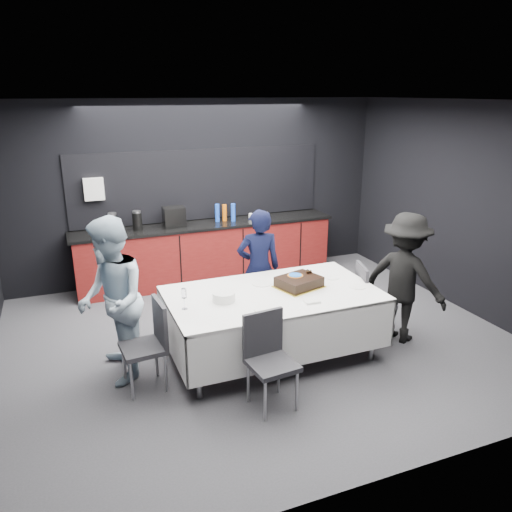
{
  "coord_description": "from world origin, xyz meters",
  "views": [
    {
      "loc": [
        -2.06,
        -5.08,
        2.89
      ],
      "look_at": [
        0.0,
        0.1,
        1.05
      ],
      "focal_mm": 35.0,
      "sensor_mm": 36.0,
      "label": 1
    }
  ],
  "objects_px": {
    "party_table": "(273,304)",
    "chair_near": "(268,353)",
    "plate_stack": "(224,297)",
    "chair_right": "(369,295)",
    "person_left": "(111,301)",
    "person_right": "(404,278)",
    "chair_left": "(150,339)",
    "cake_assembly": "(299,282)",
    "champagne_flute": "(184,295)",
    "person_center": "(259,268)"
  },
  "relations": [
    {
      "from": "person_center",
      "to": "person_left",
      "type": "distance_m",
      "value": 1.98
    },
    {
      "from": "plate_stack",
      "to": "chair_near",
      "type": "xyz_separation_m",
      "value": [
        0.18,
        -0.8,
        -0.3
      ]
    },
    {
      "from": "chair_left",
      "to": "chair_near",
      "type": "xyz_separation_m",
      "value": [
        0.99,
        -0.7,
        0.0
      ]
    },
    {
      "from": "champagne_flute",
      "to": "chair_left",
      "type": "relative_size",
      "value": 0.24
    },
    {
      "from": "party_table",
      "to": "person_right",
      "type": "height_order",
      "value": "person_right"
    },
    {
      "from": "plate_stack",
      "to": "person_left",
      "type": "xyz_separation_m",
      "value": [
        -1.13,
        0.22,
        0.04
      ]
    },
    {
      "from": "party_table",
      "to": "chair_near",
      "type": "relative_size",
      "value": 2.51
    },
    {
      "from": "chair_right",
      "to": "person_left",
      "type": "bearing_deg",
      "value": 176.68
    },
    {
      "from": "cake_assembly",
      "to": "chair_left",
      "type": "height_order",
      "value": "cake_assembly"
    },
    {
      "from": "champagne_flute",
      "to": "person_left",
      "type": "xyz_separation_m",
      "value": [
        -0.69,
        0.27,
        -0.07
      ]
    },
    {
      "from": "chair_right",
      "to": "chair_near",
      "type": "distance_m",
      "value": 1.89
    },
    {
      "from": "party_table",
      "to": "chair_right",
      "type": "relative_size",
      "value": 2.51
    },
    {
      "from": "cake_assembly",
      "to": "person_left",
      "type": "distance_m",
      "value": 2.05
    },
    {
      "from": "chair_left",
      "to": "person_center",
      "type": "distance_m",
      "value": 1.84
    },
    {
      "from": "chair_left",
      "to": "chair_right",
      "type": "xyz_separation_m",
      "value": [
        2.68,
        0.14,
        0.0
      ]
    },
    {
      "from": "chair_near",
      "to": "person_left",
      "type": "relative_size",
      "value": 0.53
    },
    {
      "from": "plate_stack",
      "to": "person_left",
      "type": "distance_m",
      "value": 1.15
    },
    {
      "from": "champagne_flute",
      "to": "person_right",
      "type": "distance_m",
      "value": 2.64
    },
    {
      "from": "champagne_flute",
      "to": "person_right",
      "type": "bearing_deg",
      "value": -2.45
    },
    {
      "from": "champagne_flute",
      "to": "chair_near",
      "type": "xyz_separation_m",
      "value": [
        0.61,
        -0.75,
        -0.4
      ]
    },
    {
      "from": "chair_right",
      "to": "chair_near",
      "type": "relative_size",
      "value": 1.0
    },
    {
      "from": "chair_near",
      "to": "party_table",
      "type": "bearing_deg",
      "value": 64.01
    },
    {
      "from": "chair_right",
      "to": "person_left",
      "type": "relative_size",
      "value": 0.53
    },
    {
      "from": "party_table",
      "to": "person_left",
      "type": "bearing_deg",
      "value": 173.58
    },
    {
      "from": "chair_left",
      "to": "chair_right",
      "type": "height_order",
      "value": "same"
    },
    {
      "from": "chair_near",
      "to": "person_right",
      "type": "bearing_deg",
      "value": 17.39
    },
    {
      "from": "chair_left",
      "to": "party_table",
      "type": "bearing_deg",
      "value": 4.98
    },
    {
      "from": "cake_assembly",
      "to": "champagne_flute",
      "type": "bearing_deg",
      "value": -175.34
    },
    {
      "from": "cake_assembly",
      "to": "chair_left",
      "type": "relative_size",
      "value": 0.63
    },
    {
      "from": "cake_assembly",
      "to": "person_left",
      "type": "xyz_separation_m",
      "value": [
        -2.04,
        0.16,
        0.03
      ]
    },
    {
      "from": "plate_stack",
      "to": "chair_left",
      "type": "distance_m",
      "value": 0.87
    },
    {
      "from": "cake_assembly",
      "to": "chair_right",
      "type": "bearing_deg",
      "value": -1.07
    },
    {
      "from": "chair_right",
      "to": "party_table",
      "type": "bearing_deg",
      "value": -179.21
    },
    {
      "from": "party_table",
      "to": "chair_right",
      "type": "distance_m",
      "value": 1.3
    },
    {
      "from": "party_table",
      "to": "chair_near",
      "type": "xyz_separation_m",
      "value": [
        -0.4,
        -0.82,
        -0.11
      ]
    },
    {
      "from": "person_left",
      "to": "person_right",
      "type": "bearing_deg",
      "value": 83.9
    },
    {
      "from": "party_table",
      "to": "chair_left",
      "type": "bearing_deg",
      "value": -175.02
    },
    {
      "from": "chair_right",
      "to": "champagne_flute",
      "type": "bearing_deg",
      "value": -177.7
    },
    {
      "from": "plate_stack",
      "to": "champagne_flute",
      "type": "relative_size",
      "value": 1.08
    },
    {
      "from": "cake_assembly",
      "to": "chair_left",
      "type": "bearing_deg",
      "value": -174.83
    },
    {
      "from": "champagne_flute",
      "to": "person_right",
      "type": "relative_size",
      "value": 0.14
    },
    {
      "from": "chair_near",
      "to": "person_left",
      "type": "bearing_deg",
      "value": 142.1
    },
    {
      "from": "cake_assembly",
      "to": "person_right",
      "type": "bearing_deg",
      "value": -9.85
    },
    {
      "from": "plate_stack",
      "to": "chair_near",
      "type": "relative_size",
      "value": 0.26
    },
    {
      "from": "cake_assembly",
      "to": "person_center",
      "type": "distance_m",
      "value": 0.82
    },
    {
      "from": "plate_stack",
      "to": "chair_left",
      "type": "bearing_deg",
      "value": -173.33
    },
    {
      "from": "party_table",
      "to": "person_right",
      "type": "distance_m",
      "value": 1.64
    },
    {
      "from": "person_center",
      "to": "cake_assembly",
      "type": "bearing_deg",
      "value": 112.27
    },
    {
      "from": "person_right",
      "to": "chair_left",
      "type": "bearing_deg",
      "value": 59.87
    },
    {
      "from": "cake_assembly",
      "to": "plate_stack",
      "type": "height_order",
      "value": "cake_assembly"
    }
  ]
}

